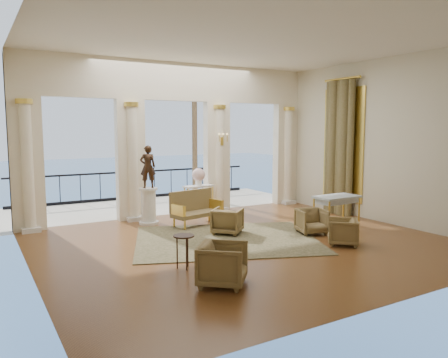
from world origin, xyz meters
TOP-DOWN VIEW (x-y plane):
  - floor at (0.00, 0.00)m, footprint 9.00×9.00m
  - room_walls at (0.00, -1.12)m, footprint 9.00×9.00m
  - arcade at (-0.00, 3.82)m, footprint 9.00×0.56m
  - terrace at (0.00, 5.80)m, footprint 10.00×3.60m
  - balustrade at (0.00, 7.40)m, footprint 9.00×0.06m
  - palm_tree at (2.00, 6.60)m, footprint 2.00×2.00m
  - sea at (0.00, 60.00)m, footprint 160.00×160.00m
  - curtain at (4.28, 1.50)m, footprint 0.33×1.40m
  - window_frame at (4.47, 1.50)m, footprint 0.04×1.60m
  - wall_sconce at (1.40, 3.51)m, footprint 0.30×0.11m
  - rug at (-0.25, 0.48)m, footprint 5.04×4.52m
  - armchair_a at (-1.81, -2.04)m, footprint 1.03×1.03m
  - armchair_b at (1.88, -0.07)m, footprint 0.82×0.79m
  - armchair_c at (1.79, -1.20)m, footprint 0.86×0.86m
  - armchair_d at (0.08, 0.98)m, footprint 0.93×0.93m
  - settee at (-0.15, 2.29)m, footprint 1.51×0.89m
  - game_table at (2.96, 0.18)m, footprint 1.23×0.69m
  - pedestal at (-1.20, 3.02)m, footprint 0.54×0.54m
  - statue at (-1.20, 3.02)m, footprint 0.47×0.37m
  - console_table at (0.60, 3.55)m, footprint 0.96×0.46m
  - urn at (0.60, 3.55)m, footprint 0.39×0.39m
  - side_table at (-2.00, -0.93)m, footprint 0.39×0.39m

SIDE VIEW (x-z plane):
  - sea at x=0.00m, z-range -6.00..-6.00m
  - terrace at x=0.00m, z-range -0.10..0.00m
  - floor at x=0.00m, z-range 0.00..0.00m
  - rug at x=-0.25m, z-range 0.00..0.02m
  - armchair_c at x=1.79m, z-range 0.00..0.65m
  - armchair_b at x=1.88m, z-range 0.00..0.68m
  - armchair_d at x=0.08m, z-range 0.00..0.70m
  - armchair_a at x=-1.81m, z-range 0.00..0.78m
  - balustrade at x=0.00m, z-range -0.11..0.92m
  - settee at x=-0.15m, z-range -0.01..0.93m
  - pedestal at x=-1.20m, z-range -0.02..0.97m
  - side_table at x=-2.00m, z-range 0.23..0.86m
  - console_table at x=0.60m, z-range 0.29..1.17m
  - game_table at x=2.96m, z-range 0.33..1.16m
  - urn at x=0.60m, z-range 0.92..1.44m
  - statue at x=-1.20m, z-range 0.99..2.14m
  - curtain at x=4.28m, z-range -0.03..4.06m
  - window_frame at x=4.47m, z-range 0.40..3.80m
  - wall_sconce at x=1.40m, z-range 2.06..2.40m
  - arcade at x=0.00m, z-range 0.33..4.83m
  - room_walls at x=0.00m, z-range -1.62..7.38m
  - palm_tree at x=2.00m, z-range 1.84..6.34m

